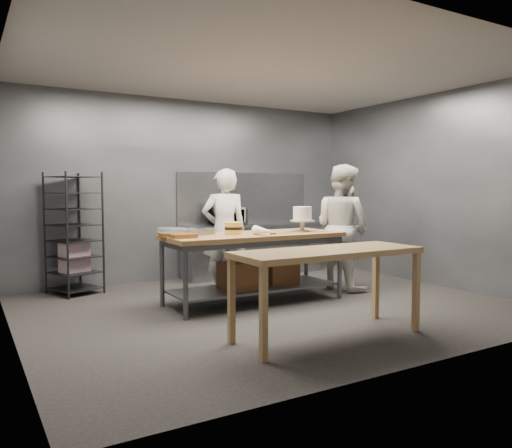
{
  "coord_description": "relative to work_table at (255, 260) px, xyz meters",
  "views": [
    {
      "loc": [
        -3.39,
        -5.38,
        1.51
      ],
      "look_at": [
        -0.08,
        0.25,
        1.05
      ],
      "focal_mm": 35.0,
      "sensor_mm": 36.0,
      "label": 1
    }
  ],
  "objects": [
    {
      "name": "layer_cake",
      "position": [
        -0.31,
        0.04,
        0.43
      ],
      "size": [
        0.23,
        0.23,
        0.16
      ],
      "color": "gold",
      "rests_on": "work_table"
    },
    {
      "name": "microwave",
      "position": [
        0.57,
        1.89,
        0.48
      ],
      "size": [
        0.54,
        0.37,
        0.3
      ],
      "primitive_type": "imported",
      "color": "black",
      "rests_on": "back_counter"
    },
    {
      "name": "speed_rack",
      "position": [
        -1.97,
        1.81,
        0.28
      ],
      "size": [
        0.79,
        0.82,
        1.75
      ],
      "color": "black",
      "rests_on": "ground"
    },
    {
      "name": "back_wall",
      "position": [
        0.06,
        2.21,
        0.93
      ],
      "size": [
        6.0,
        0.04,
        3.0
      ],
      "primitive_type": "cube",
      "color": "#4C4F54",
      "rests_on": "ground"
    },
    {
      "name": "ground",
      "position": [
        0.06,
        -0.29,
        -0.57
      ],
      "size": [
        6.0,
        6.0,
        0.0
      ],
      "primitive_type": "plane",
      "color": "black",
      "rests_on": "ground"
    },
    {
      "name": "splashback_panel",
      "position": [
        1.06,
        2.19,
        0.78
      ],
      "size": [
        2.6,
        0.02,
        0.9
      ],
      "primitive_type": "cube",
      "color": "slate",
      "rests_on": "back_counter"
    },
    {
      "name": "frosted_cake_stand",
      "position": [
        0.72,
        -0.06,
        0.57
      ],
      "size": [
        0.34,
        0.34,
        0.35
      ],
      "color": "#ACA18A",
      "rests_on": "work_table"
    },
    {
      "name": "work_table",
      "position": [
        0.0,
        0.0,
        0.0
      ],
      "size": [
        2.4,
        0.9,
        0.92
      ],
      "color": "olive",
      "rests_on": "ground"
    },
    {
      "name": "back_counter",
      "position": [
        1.06,
        1.89,
        -0.12
      ],
      "size": [
        2.6,
        0.6,
        0.9
      ],
      "color": "slate",
      "rests_on": "ground"
    },
    {
      "name": "near_counter",
      "position": [
        -0.16,
        -1.73,
        0.24
      ],
      "size": [
        2.0,
        0.7,
        0.9
      ],
      "color": "olive",
      "rests_on": "ground"
    },
    {
      "name": "pastry_clamshells",
      "position": [
        -1.08,
        0.04,
        0.4
      ],
      "size": [
        0.36,
        0.45,
        0.11
      ],
      "color": "#91621D",
      "rests_on": "work_table"
    },
    {
      "name": "piping_bag",
      "position": [
        -0.06,
        -0.32,
        0.41
      ],
      "size": [
        0.16,
        0.39,
        0.12
      ],
      "primitive_type": "cone",
      "rotation": [
        1.57,
        0.0,
        0.11
      ],
      "color": "white",
      "rests_on": "work_table"
    },
    {
      "name": "chef_behind",
      "position": [
        -0.07,
        0.78,
        0.33
      ],
      "size": [
        0.74,
        0.58,
        1.8
      ],
      "primitive_type": "imported",
      "rotation": [
        0.0,
        0.0,
        2.89
      ],
      "color": "silver",
      "rests_on": "ground"
    },
    {
      "name": "offset_spatula",
      "position": [
        0.22,
        -0.23,
        0.35
      ],
      "size": [
        0.36,
        0.02,
        0.02
      ],
      "color": "slate",
      "rests_on": "work_table"
    },
    {
      "name": "chef_right",
      "position": [
        1.58,
        0.12,
        0.36
      ],
      "size": [
        0.87,
        1.03,
        1.87
      ],
      "primitive_type": "imported",
      "rotation": [
        0.0,
        0.0,
        1.76
      ],
      "color": "silver",
      "rests_on": "ground"
    },
    {
      "name": "cake_pans",
      "position": [
        -0.68,
        0.2,
        0.39
      ],
      "size": [
        0.39,
        0.31,
        0.07
      ],
      "color": "gray",
      "rests_on": "work_table"
    }
  ]
}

